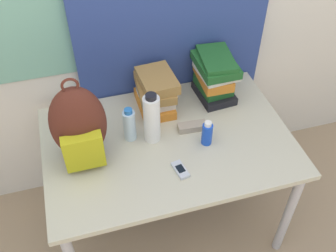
% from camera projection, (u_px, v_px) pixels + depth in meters
% --- Properties ---
extents(wall_back, '(6.00, 0.06, 2.50)m').
position_uv_depth(wall_back, '(139.00, 0.00, 1.99)').
color(wall_back, silver).
rests_on(wall_back, ground_plane).
extents(curtain_blue, '(1.07, 0.04, 2.50)m').
position_uv_depth(curtain_blue, '(173.00, 0.00, 1.99)').
color(curtain_blue, navy).
rests_on(curtain_blue, ground_plane).
extents(desk, '(1.26, 0.85, 0.73)m').
position_uv_depth(desk, '(168.00, 150.00, 2.07)').
color(desk, '#B7B299').
rests_on(desk, ground_plane).
extents(backpack, '(0.26, 0.22, 0.47)m').
position_uv_depth(backpack, '(79.00, 126.00, 1.80)').
color(backpack, '#512319').
rests_on(backpack, desk).
extents(book_stack_left, '(0.21, 0.29, 0.21)m').
position_uv_depth(book_stack_left, '(156.00, 91.00, 2.13)').
color(book_stack_left, orange).
rests_on(book_stack_left, desk).
extents(book_stack_center, '(0.21, 0.28, 0.26)m').
position_uv_depth(book_stack_center, '(215.00, 76.00, 2.17)').
color(book_stack_center, black).
rests_on(book_stack_center, desk).
extents(water_bottle, '(0.06, 0.06, 0.19)m').
position_uv_depth(water_bottle, '(129.00, 125.00, 1.96)').
color(water_bottle, silver).
rests_on(water_bottle, desk).
extents(sports_bottle, '(0.08, 0.08, 0.29)m').
position_uv_depth(sports_bottle, '(152.00, 118.00, 1.92)').
color(sports_bottle, white).
rests_on(sports_bottle, desk).
extents(sunscreen_bottle, '(0.05, 0.05, 0.14)m').
position_uv_depth(sunscreen_bottle, '(207.00, 133.00, 1.95)').
color(sunscreen_bottle, blue).
rests_on(sunscreen_bottle, desk).
extents(cell_phone, '(0.07, 0.11, 0.02)m').
position_uv_depth(cell_phone, '(181.00, 170.00, 1.86)').
color(cell_phone, '#B7BCC6').
rests_on(cell_phone, desk).
extents(sunglasses_case, '(0.15, 0.07, 0.04)m').
position_uv_depth(sunglasses_case, '(192.00, 127.00, 2.06)').
color(sunglasses_case, gray).
rests_on(sunglasses_case, desk).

